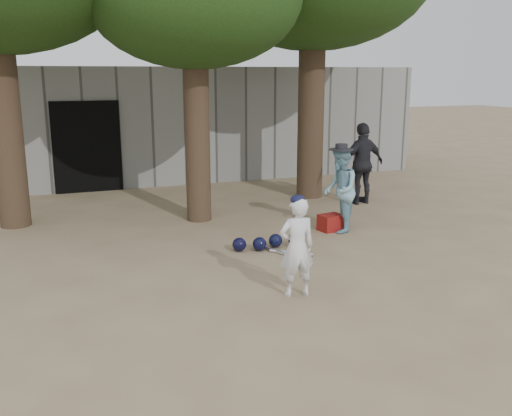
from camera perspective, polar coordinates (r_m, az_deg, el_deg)
name	(u,v)px	position (r m, az deg, el deg)	size (l,w,h in m)	color
ground	(240,301)	(7.41, -1.63, -9.24)	(70.00, 70.00, 0.00)	#937C5E
boy_player	(297,247)	(7.38, 4.11, -3.94)	(0.48, 0.31, 1.31)	white
spectator_blue	(340,190)	(10.45, 8.39, 1.77)	(0.75, 0.59, 1.55)	#81B4C8
spectator_dark	(363,164)	(12.81, 10.61, 4.39)	(1.05, 0.44, 1.79)	black
red_bag	(331,223)	(10.63, 7.49, -1.45)	(0.42, 0.32, 0.30)	maroon
back_building	(122,121)	(17.01, -13.25, 8.49)	(16.00, 5.24, 3.00)	gray
helmet_row	(268,242)	(9.45, 1.16, -3.44)	(1.19, 0.32, 0.23)	black
bat_pile	(285,252)	(9.24, 2.90, -4.43)	(0.64, 0.71, 0.06)	silver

